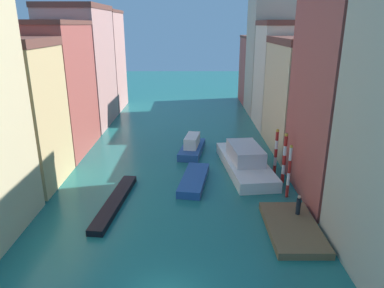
% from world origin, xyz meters
% --- Properties ---
extents(ground_plane, '(154.00, 154.00, 0.00)m').
position_xyz_m(ground_plane, '(0.00, 24.50, 0.00)').
color(ground_plane, '#1E6B66').
extents(building_left_1, '(7.89, 7.71, 13.35)m').
position_xyz_m(building_left_1, '(-14.79, 15.64, 6.69)').
color(building_left_1, '#DBB77A').
rests_on(building_left_1, ground).
extents(building_left_2, '(7.89, 11.04, 14.84)m').
position_xyz_m(building_left_2, '(-14.79, 25.07, 7.43)').
color(building_left_2, '#B25147').
rests_on(building_left_2, ground).
extents(building_left_3, '(7.89, 12.23, 17.06)m').
position_xyz_m(building_left_3, '(-14.79, 37.00, 8.54)').
color(building_left_3, tan).
rests_on(building_left_3, ground).
extents(building_left_4, '(7.89, 9.07, 16.73)m').
position_xyz_m(building_left_4, '(-14.79, 47.84, 8.37)').
color(building_left_4, tan).
rests_on(building_left_4, ground).
extents(building_right_1, '(7.89, 11.12, 19.85)m').
position_xyz_m(building_right_1, '(14.79, 13.66, 9.94)').
color(building_right_1, '#B25147').
rests_on(building_right_1, ground).
extents(building_right_2, '(7.89, 11.85, 13.05)m').
position_xyz_m(building_right_2, '(14.79, 25.42, 6.54)').
color(building_right_2, beige).
rests_on(building_right_2, ground).
extents(building_right_3, '(7.89, 8.80, 14.96)m').
position_xyz_m(building_right_3, '(14.79, 35.77, 7.49)').
color(building_right_3, beige).
rests_on(building_right_3, ground).
extents(building_right_4, '(7.89, 8.64, 19.39)m').
position_xyz_m(building_right_4, '(14.79, 44.76, 9.71)').
color(building_right_4, '#BCB299').
rests_on(building_right_4, ground).
extents(building_right_5, '(7.89, 8.30, 12.45)m').
position_xyz_m(building_right_5, '(14.79, 53.26, 6.23)').
color(building_right_5, '#B25147').
rests_on(building_right_5, ground).
extents(waterfront_dock, '(3.66, 6.91, 0.53)m').
position_xyz_m(waterfront_dock, '(8.80, 7.23, 0.27)').
color(waterfront_dock, brown).
rests_on(waterfront_dock, ground).
extents(person_on_dock, '(0.36, 0.36, 1.58)m').
position_xyz_m(person_on_dock, '(9.58, 8.77, 1.27)').
color(person_on_dock, black).
rests_on(person_on_dock, waterfront_dock).
extents(mooring_pole_0, '(0.28, 0.28, 4.82)m').
position_xyz_m(mooring_pole_0, '(9.78, 12.68, 2.45)').
color(mooring_pole_0, red).
rests_on(mooring_pole_0, ground).
extents(mooring_pole_1, '(0.35, 0.35, 4.97)m').
position_xyz_m(mooring_pole_1, '(10.09, 15.63, 2.54)').
color(mooring_pole_1, red).
rests_on(mooring_pole_1, ground).
extents(mooring_pole_2, '(0.33, 0.33, 4.69)m').
position_xyz_m(mooring_pole_2, '(9.83, 17.92, 2.39)').
color(mooring_pole_2, red).
rests_on(mooring_pole_2, ground).
extents(vaporetto_white, '(5.14, 11.94, 2.63)m').
position_xyz_m(vaporetto_white, '(6.93, 18.86, 0.98)').
color(vaporetto_white, white).
rests_on(vaporetto_white, ground).
extents(gondola_black, '(2.19, 9.81, 0.51)m').
position_xyz_m(gondola_black, '(-5.04, 11.26, 0.25)').
color(gondola_black, black).
rests_on(gondola_black, ground).
extents(motorboat_0, '(3.34, 6.71, 2.15)m').
position_xyz_m(motorboat_0, '(1.45, 23.98, 0.78)').
color(motorboat_0, '#234C93').
rests_on(motorboat_0, ground).
extents(motorboat_1, '(3.19, 7.17, 0.73)m').
position_xyz_m(motorboat_1, '(1.64, 15.50, 0.37)').
color(motorboat_1, '#234C93').
rests_on(motorboat_1, ground).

